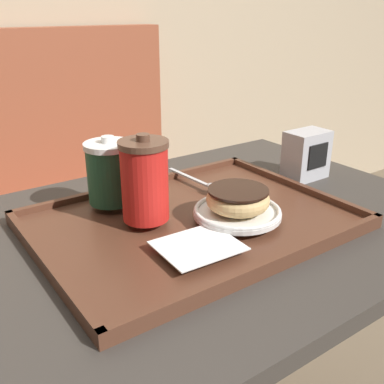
% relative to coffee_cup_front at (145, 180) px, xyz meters
% --- Properties ---
extents(booth_bench, '(1.26, 0.44, 1.00)m').
position_rel_coffee_cup_front_xyz_m(booth_bench, '(-0.02, 0.85, -0.48)').
color(booth_bench, brown).
rests_on(booth_bench, ground_plane).
extents(cafe_table, '(0.92, 0.66, 0.71)m').
position_rel_coffee_cup_front_xyz_m(cafe_table, '(0.11, -0.02, -0.25)').
color(cafe_table, '#38332D').
rests_on(cafe_table, ground_plane).
extents(serving_tray, '(0.53, 0.40, 0.02)m').
position_rel_coffee_cup_front_xyz_m(serving_tray, '(0.08, -0.03, -0.09)').
color(serving_tray, '#512D1E').
rests_on(serving_tray, cafe_table).
extents(napkin_paper, '(0.13, 0.11, 0.00)m').
position_rel_coffee_cup_front_xyz_m(napkin_paper, '(0.02, -0.13, -0.07)').
color(napkin_paper, white).
rests_on(napkin_paper, serving_tray).
extents(coffee_cup_front, '(0.08, 0.08, 0.15)m').
position_rel_coffee_cup_front_xyz_m(coffee_cup_front, '(0.00, 0.00, 0.00)').
color(coffee_cup_front, red).
rests_on(coffee_cup_front, serving_tray).
extents(coffee_cup_rear, '(0.09, 0.09, 0.12)m').
position_rel_coffee_cup_front_xyz_m(coffee_cup_rear, '(-0.02, 0.10, -0.01)').
color(coffee_cup_rear, '#235638').
rests_on(coffee_cup_rear, serving_tray).
extents(plate_with_chocolate_donut, '(0.15, 0.15, 0.01)m').
position_rel_coffee_cup_front_xyz_m(plate_with_chocolate_donut, '(0.13, -0.08, -0.06)').
color(plate_with_chocolate_donut, white).
rests_on(plate_with_chocolate_donut, serving_tray).
extents(donut_chocolate_glazed, '(0.11, 0.11, 0.04)m').
position_rel_coffee_cup_front_xyz_m(donut_chocolate_glazed, '(0.13, -0.08, -0.04)').
color(donut_chocolate_glazed, '#DBB270').
rests_on(donut_chocolate_glazed, plate_with_chocolate_donut).
extents(spoon, '(0.02, 0.16, 0.01)m').
position_rel_coffee_cup_front_xyz_m(spoon, '(0.17, 0.06, -0.06)').
color(spoon, silver).
rests_on(spoon, serving_tray).
extents(napkin_dispenser, '(0.10, 0.07, 0.11)m').
position_rel_coffee_cup_front_xyz_m(napkin_dispenser, '(0.42, 0.02, -0.04)').
color(napkin_dispenser, '#B7B7BC').
rests_on(napkin_dispenser, cafe_table).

